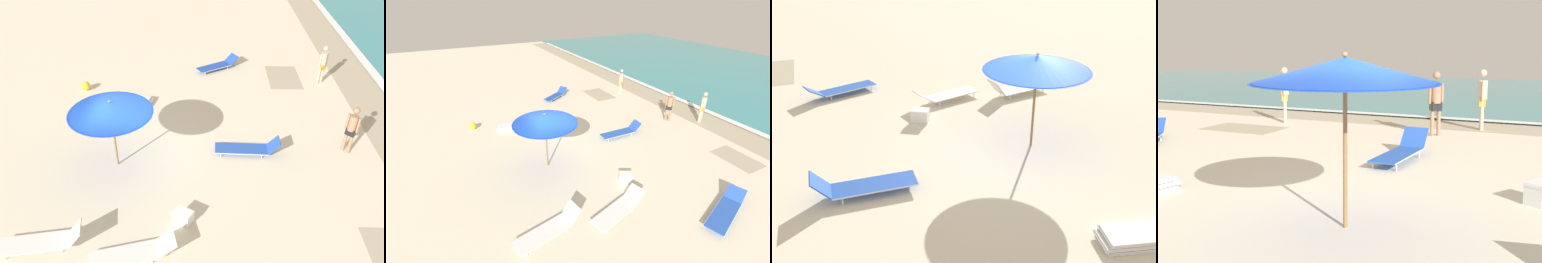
# 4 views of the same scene
# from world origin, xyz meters

# --- Properties ---
(ground_plane) EXTENTS (60.00, 60.00, 0.16)m
(ground_plane) POSITION_xyz_m (0.00, 0.01, -0.08)
(ground_plane) COLOR beige
(beach_umbrella) EXTENTS (2.57, 2.57, 2.42)m
(beach_umbrella) POSITION_xyz_m (0.28, -0.56, 2.17)
(beach_umbrella) COLOR olive
(beach_umbrella) RESTS_ON ground_plane
(lounger_stack) EXTENTS (1.01, 2.00, 0.24)m
(lounger_stack) POSITION_xyz_m (-3.69, -0.87, 0.12)
(lounger_stack) COLOR white
(lounger_stack) RESTS_ON ground_plane
(sun_lounger_under_umbrella) EXTENTS (1.18, 2.25, 0.50)m
(sun_lounger_under_umbrella) POSITION_xyz_m (3.88, 0.54, 0.21)
(sun_lounger_under_umbrella) COLOR white
(sun_lounger_under_umbrella) RESTS_ON ground_plane
(sun_lounger_beside_umbrella) EXTENTS (0.67, 2.16, 0.60)m
(sun_lounger_beside_umbrella) POSITION_xyz_m (-0.45, 3.74, 0.22)
(sun_lounger_beside_umbrella) COLOR blue
(sun_lounger_beside_umbrella) RESTS_ON ground_plane
(sun_lounger_near_water_left) EXTENTS (0.99, 2.18, 0.62)m
(sun_lounger_near_water_left) POSITION_xyz_m (3.62, -1.81, 0.22)
(sun_lounger_near_water_left) COLOR white
(sun_lounger_near_water_left) RESTS_ON ground_plane
(sun_lounger_mid_beach_solo) EXTENTS (1.32, 2.36, 0.48)m
(sun_lounger_mid_beach_solo) POSITION_xyz_m (5.54, 3.64, 0.20)
(sun_lounger_mid_beach_solo) COLOR blue
(sun_lounger_mid_beach_solo) RESTS_ON ground_plane
(cooler_box) EXTENTS (0.55, 0.61, 0.37)m
(cooler_box) POSITION_xyz_m (2.64, 1.72, 0.19)
(cooler_box) COLOR white
(cooler_box) RESTS_ON ground_plane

